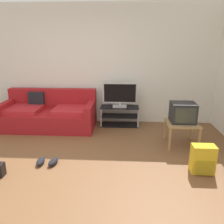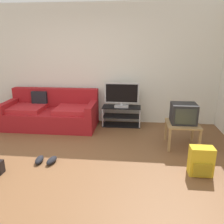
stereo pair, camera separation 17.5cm
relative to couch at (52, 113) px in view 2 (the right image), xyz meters
name	(u,v)px [view 2 (the right image)]	position (x,y,z in m)	size (l,w,h in m)	color
ground_plane	(58,173)	(0.76, -1.93, -0.31)	(9.00, 9.80, 0.02)	brown
wall_back	(88,65)	(0.76, 0.52, 1.05)	(9.00, 0.10, 2.70)	silver
couch	(52,113)	(0.00, 0.00, 0.00)	(2.04, 0.94, 0.82)	maroon
tv_stand	(121,116)	(1.59, 0.20, -0.08)	(0.87, 0.37, 0.45)	black
flat_tv	(122,95)	(1.59, 0.18, 0.42)	(0.77, 0.22, 0.55)	#B2B2B7
side_table	(182,126)	(2.76, -0.81, 0.08)	(0.57, 0.57, 0.45)	#9E7A4C
crt_tv	(183,113)	(2.76, -0.79, 0.33)	(0.44, 0.39, 0.36)	#232326
backpack	(201,161)	(2.86, -1.76, -0.09)	(0.33, 0.27, 0.43)	gold
sneakers_pair	(46,160)	(0.48, -1.67, -0.26)	(0.35, 0.28, 0.09)	black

